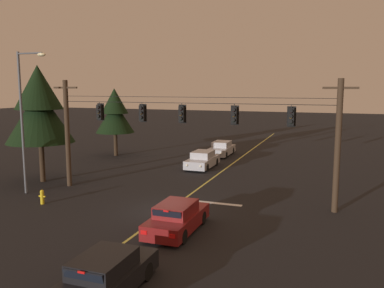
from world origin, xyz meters
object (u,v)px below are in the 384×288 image
at_px(car_waiting_near_lane, 177,218).
at_px(car_oncoming_lead, 202,160).
at_px(traffic_light_leftmost, 99,112).
at_px(car_waiting_second_near, 105,276).
at_px(traffic_light_centre, 182,114).
at_px(traffic_light_rightmost, 291,117).
at_px(fire_hydrant, 42,197).
at_px(traffic_light_right_inner, 234,115).
at_px(street_lamp_corner, 25,111).
at_px(tree_verge_far, 39,108).
at_px(car_oncoming_trailing, 221,149).
at_px(tree_verge_near, 115,113).
at_px(traffic_light_left_inner, 142,113).

height_order(car_waiting_near_lane, car_oncoming_lead, same).
height_order(traffic_light_leftmost, car_waiting_second_near, traffic_light_leftmost).
bearing_deg(car_waiting_near_lane, traffic_light_centre, 109.07).
distance_m(traffic_light_centre, car_oncoming_lead, 10.12).
relative_size(traffic_light_rightmost, fire_hydrant, 1.45).
xyz_separation_m(traffic_light_right_inner, street_lamp_corner, (-12.60, -2.52, 0.14)).
bearing_deg(traffic_light_leftmost, car_waiting_second_near, -57.11).
xyz_separation_m(traffic_light_leftmost, tree_verge_far, (-5.12, 0.41, 0.15)).
bearing_deg(tree_verge_far, car_oncoming_lead, 42.98).
height_order(car_oncoming_trailing, tree_verge_near, tree_verge_near).
xyz_separation_m(traffic_light_rightmost, fire_hydrant, (-13.42, -4.14, -4.65)).
distance_m(traffic_light_centre, car_oncoming_trailing, 16.04).
bearing_deg(car_oncoming_trailing, tree_verge_near, -159.73).
distance_m(car_oncoming_trailing, tree_verge_far, 18.02).
relative_size(traffic_light_centre, car_waiting_second_near, 0.28).
distance_m(traffic_light_left_inner, car_waiting_near_lane, 8.49).
bearing_deg(traffic_light_leftmost, traffic_light_left_inner, 0.00).
distance_m(traffic_light_left_inner, traffic_light_centre, 2.63).
distance_m(traffic_light_leftmost, traffic_light_left_inner, 3.05).
relative_size(traffic_light_centre, tree_verge_far, 0.15).
bearing_deg(tree_verge_far, fire_hydrant, -50.29).
relative_size(traffic_light_leftmost, traffic_light_centre, 1.00).
bearing_deg(traffic_light_right_inner, traffic_light_centre, 180.00).
relative_size(street_lamp_corner, tree_verge_far, 1.07).
xyz_separation_m(car_oncoming_trailing, street_lamp_corner, (-7.59, -17.83, 4.59)).
height_order(traffic_light_leftmost, tree_verge_far, tree_verge_far).
bearing_deg(car_oncoming_trailing, traffic_light_right_inner, -71.90).
bearing_deg(traffic_light_leftmost, car_oncoming_trailing, 75.72).
xyz_separation_m(car_oncoming_lead, tree_verge_far, (-9.16, -8.54, 4.60)).
bearing_deg(car_oncoming_lead, car_oncoming_trailing, 91.31).
height_order(traffic_light_centre, traffic_light_right_inner, same).
bearing_deg(traffic_light_rightmost, car_oncoming_trailing, 118.12).
bearing_deg(traffic_light_centre, fire_hydrant, -149.50).
height_order(traffic_light_leftmost, traffic_light_centre, same).
height_order(traffic_light_leftmost, fire_hydrant, traffic_light_leftmost).
distance_m(traffic_light_right_inner, car_oncoming_lead, 11.11).
bearing_deg(traffic_light_leftmost, traffic_light_centre, 0.00).
relative_size(traffic_light_leftmost, street_lamp_corner, 0.14).
xyz_separation_m(traffic_light_left_inner, traffic_light_right_inner, (5.85, 0.00, 0.00)).
relative_size(traffic_light_right_inner, car_oncoming_lead, 0.28).
bearing_deg(car_waiting_second_near, car_waiting_near_lane, 89.97).
bearing_deg(tree_verge_far, car_oncoming_trailing, 58.83).
height_order(traffic_light_right_inner, traffic_light_rightmost, same).
xyz_separation_m(car_waiting_second_near, street_lamp_corner, (-11.31, 9.25, 4.59)).
xyz_separation_m(car_waiting_near_lane, car_oncoming_lead, (-3.58, 14.55, -0.00)).
bearing_deg(fire_hydrant, car_waiting_second_near, -40.44).
height_order(traffic_light_right_inner, fire_hydrant, traffic_light_right_inner).
xyz_separation_m(tree_verge_far, fire_hydrant, (3.77, -4.54, -4.80)).
height_order(street_lamp_corner, tree_verge_near, street_lamp_corner).
bearing_deg(traffic_light_rightmost, car_oncoming_lead, 131.94).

